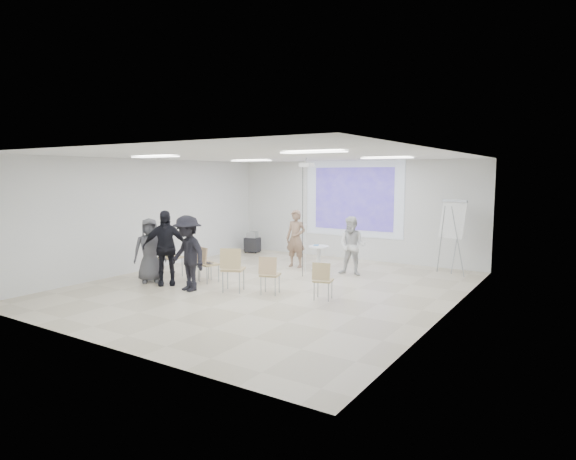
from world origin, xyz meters
The scene contains 30 objects.
floor centered at (0.00, 0.00, -0.05)m, with size 8.00×9.00×0.10m, color beige.
ceiling centered at (0.00, 0.00, 3.05)m, with size 8.00×9.00×0.10m, color white.
wall_back centered at (0.00, 4.55, 1.50)m, with size 8.00×0.10×3.00m, color silver.
wall_left centered at (-4.05, 0.00, 1.50)m, with size 0.10×9.00×3.00m, color silver.
wall_right centered at (4.05, 0.00, 1.50)m, with size 0.10×9.00×3.00m, color silver.
projection_halo centered at (0.00, 4.49, 1.85)m, with size 3.20×0.01×2.30m, color silver.
projection_image centered at (0.00, 4.47, 1.85)m, with size 2.60×0.01×1.90m, color #4130A6.
pedestal_table centered at (-0.01, 2.35, 0.38)m, with size 0.72×0.72×0.69m.
player_left centered at (-0.78, 2.42, 0.91)m, with size 0.66×0.45×1.82m, color #927159.
player_right centered at (1.02, 2.28, 0.84)m, with size 0.81×0.65×1.68m, color white.
controller_left centered at (-0.60, 2.67, 1.20)m, with size 0.04×0.11×0.04m, color white.
controller_right centered at (0.84, 2.53, 1.13)m, with size 0.04×0.12×0.04m, color white.
chair_far_left centered at (-2.75, -0.49, 0.59)m, with size 0.49×0.52×1.00m.
chair_left_mid centered at (-1.97, -0.29, 0.51)m, with size 0.45×0.48×0.86m.
chair_left_inner centered at (-1.55, -0.42, 0.51)m, with size 0.50×0.53×0.87m.
chair_center centered at (-0.42, -0.82, 0.59)m, with size 0.63×0.64×0.99m.
chair_right_inner centered at (0.40, -0.57, 0.50)m, with size 0.51×0.52×0.84m.
chair_right_far centered at (1.58, -0.36, 0.47)m, with size 0.46×0.48×0.80m.
red_jacket centered at (-1.97, -0.44, 0.72)m, with size 0.40×0.09×0.38m, color maroon.
laptop centered at (-1.53, -0.32, 0.47)m, with size 0.32×0.23×0.03m, color black.
audience_left centered at (-2.19, -1.10, 1.01)m, with size 1.17×0.70×2.02m, color black.
audience_mid centered at (-1.33, -1.24, 0.96)m, with size 1.24×0.67×1.91m, color black.
audience_outer centered at (-2.72, -1.10, 0.87)m, with size 0.85×0.56×1.73m, color #515055.
flipchart_easel centered at (3.18, 3.66, 1.43)m, with size 0.79×0.63×1.94m.
av_cart centered at (-3.34, 3.81, 0.32)m, with size 0.52×0.45×0.70m.
ceiling_projector centered at (0.10, 1.49, 2.69)m, with size 0.30×0.25×3.00m.
fluor_panel_nw centered at (-2.00, 2.00, 2.97)m, with size 1.20×0.30×0.02m, color white.
fluor_panel_ne centered at (2.00, 2.00, 2.97)m, with size 1.20×0.30×0.02m, color white.
fluor_panel_sw centered at (-2.00, -1.50, 2.97)m, with size 1.20×0.30×0.02m, color white.
fluor_panel_se centered at (2.00, -1.50, 2.97)m, with size 1.20×0.30×0.02m, color white.
Camera 1 is at (6.22, -8.90, 2.58)m, focal length 30.00 mm.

